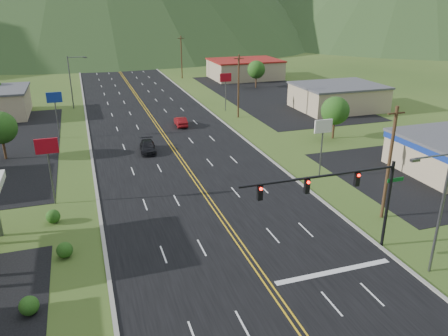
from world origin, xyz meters
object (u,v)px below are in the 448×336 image
object	(u,v)px
traffic_signal	(344,189)
car_dark_mid	(148,147)
streetlight_east	(438,206)
streetlight_west	(72,79)
car_red_far	(181,122)

from	to	relation	value
traffic_signal	car_dark_mid	xyz separation A→B (m)	(-9.78, 28.15, -4.67)
streetlight_east	traffic_signal	bearing A→B (deg)	139.61
streetlight_east	streetlight_west	distance (m)	64.21
traffic_signal	car_dark_mid	distance (m)	30.17
streetlight_west	car_dark_mid	xyz separation A→B (m)	(8.39, -27.85, -4.52)
traffic_signal	streetlight_east	size ratio (longest dim) A/B	1.46
car_red_far	streetlight_west	bearing A→B (deg)	-46.46
streetlight_east	car_dark_mid	distance (m)	35.54
streetlight_east	streetlight_west	xyz separation A→B (m)	(-22.86, 60.00, 0.00)
streetlight_west	car_red_far	distance (m)	23.40
car_dark_mid	car_red_far	bearing A→B (deg)	62.29
streetlight_west	car_dark_mid	distance (m)	29.44
car_dark_mid	streetlight_west	bearing A→B (deg)	111.45
streetlight_east	car_dark_mid	world-z (taller)	streetlight_east
car_dark_mid	car_red_far	size ratio (longest dim) A/B	1.08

